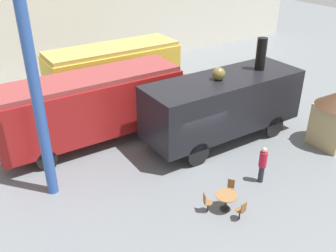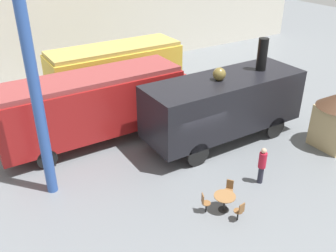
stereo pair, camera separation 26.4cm
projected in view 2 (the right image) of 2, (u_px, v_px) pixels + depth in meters
The scene contains 11 objects.
ground_plane at pixel (195, 158), 18.41m from camera, with size 80.00×80.00×0.00m, color slate.
backdrop_wall at pixel (78, 12), 27.73m from camera, with size 44.00×0.15×9.00m.
passenger_coach_vintage at pixel (115, 69), 23.31m from camera, with size 8.21×2.77×3.68m.
streamlined_locomotive at pixel (106, 101), 19.34m from camera, with size 11.47×2.70×3.64m.
steam_locomotive at pixel (224, 103), 19.07m from camera, with size 8.49×2.88×5.12m.
cafe_table_near at pixel (225, 199), 14.75m from camera, with size 0.87×0.87×0.71m.
cafe_chair_0 at pixel (229, 188), 15.44m from camera, with size 0.40×0.40×0.87m.
cafe_chair_1 at pixel (205, 202), 14.67m from camera, with size 0.40×0.38×0.87m.
cafe_chair_2 at pixel (240, 211), 14.22m from camera, with size 0.36×0.37×0.87m.
visitor_person at pixel (262, 164), 16.20m from camera, with size 0.34×0.34×1.76m.
support_pillar at pixel (38, 106), 14.28m from camera, with size 0.44×0.44×8.00m.
Camera 2 is at (-9.33, -12.47, 10.02)m, focal length 40.00 mm.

